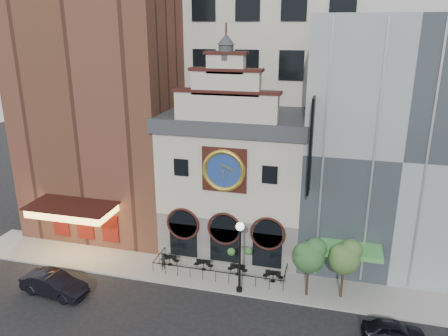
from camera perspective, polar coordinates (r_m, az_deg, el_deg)
name	(u,v)px	position (r m, az deg, el deg)	size (l,w,h in m)	color
ground	(211,292)	(34.63, -1.66, -15.83)	(120.00, 120.00, 0.00)	black
sidewalk	(220,274)	(36.61, -0.53, -13.63)	(44.00, 5.00, 0.15)	gray
clock_building	(236,176)	(38.44, 1.52, -1.10)	(12.60, 8.78, 18.65)	#605E5B
theater_building	(109,100)	(43.60, -14.81, 8.64)	(14.00, 15.60, 25.00)	brown
retail_building	(394,142)	(38.93, 21.32, 3.20)	(14.00, 14.40, 20.00)	gray
office_tower	(263,19)	(48.25, 5.15, 18.83)	(20.00, 16.00, 40.00)	beige
cafe_railing	(220,268)	(36.33, -0.53, -12.92)	(10.60, 2.60, 0.90)	black
bistro_0	(170,260)	(37.70, -7.10, -11.81)	(1.58, 0.68, 0.90)	black
bistro_1	(203,265)	(36.78, -2.70, -12.50)	(1.58, 0.68, 0.90)	black
bistro_2	(238,269)	(36.14, 1.79, -13.09)	(1.58, 0.68, 0.90)	black
bistro_3	(273,276)	(35.47, 6.41, -13.86)	(1.58, 0.68, 0.90)	black
car_right	(393,331)	(31.83, 21.25, -19.21)	(1.57, 3.91, 1.33)	black
car_left	(54,284)	(36.21, -21.31, -13.95)	(1.81, 5.18, 1.71)	black
pedestrian	(163,261)	(37.04, -7.92, -11.92)	(0.55, 0.36, 1.50)	black
lamppost	(240,250)	(32.60, 2.07, -10.60)	(1.76, 0.99, 5.70)	black
tree_left	(310,255)	(32.83, 11.12, -11.05)	(2.38, 2.30, 4.59)	#382619
tree_right	(345,256)	(33.20, 15.52, -11.05)	(2.39, 2.30, 4.60)	#382619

